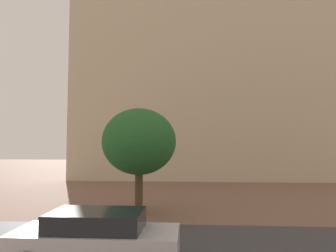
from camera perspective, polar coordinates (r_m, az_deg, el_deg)
The scene contains 5 objects.
ground_plane at distance 12.43m, azimuth -1.80°, elevation -18.89°, with size 120.00×120.00×0.00m, color brown.
street_asphalt_strip at distance 10.38m, azimuth -3.08°, elevation -21.97°, with size 120.00×6.29×0.00m, color #38383D.
landmark_building at distance 34.36m, azimuth 6.89°, elevation 12.12°, with size 25.60×10.22×41.33m.
car_silver at distance 9.14m, azimuth -13.19°, elevation -19.81°, with size 4.51×2.03×1.46m.
tree_curb_far at distance 14.91m, azimuth -5.40°, elevation -2.94°, with size 3.57×3.57×5.08m.
Camera 1 is at (1.19, -1.94, 3.25)m, focal length 32.73 mm.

